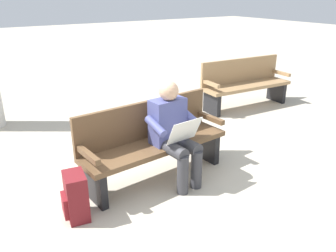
{
  "coord_description": "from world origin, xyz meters",
  "views": [
    {
      "loc": [
        1.82,
        3.07,
        2.09
      ],
      "look_at": [
        -0.07,
        0.15,
        0.7
      ],
      "focal_mm": 36.31,
      "sensor_mm": 36.0,
      "label": 1
    }
  ],
  "objects": [
    {
      "name": "ground_plane",
      "position": [
        0.0,
        0.0,
        0.0
      ],
      "size": [
        40.0,
        40.0,
        0.0
      ],
      "primitive_type": "plane",
      "color": "#B7AD99"
    },
    {
      "name": "bench_near",
      "position": [
        0.01,
        -0.07,
        0.46
      ],
      "size": [
        1.83,
        0.63,
        0.9
      ],
      "rotation": [
        0.0,
        0.0,
        0.09
      ],
      "color": "brown",
      "rests_on": "ground"
    },
    {
      "name": "person_seated",
      "position": [
        -0.14,
        0.15,
        0.63
      ],
      "size": [
        0.59,
        0.6,
        1.18
      ],
      "rotation": [
        0.0,
        0.0,
        0.09
      ],
      "color": "#474C84",
      "rests_on": "ground"
    },
    {
      "name": "backpack",
      "position": [
        1.06,
        0.24,
        0.24
      ],
      "size": [
        0.27,
        0.32,
        0.48
      ],
      "rotation": [
        0.0,
        0.0,
        4.57
      ],
      "color": "maroon",
      "rests_on": "ground"
    },
    {
      "name": "bench_far",
      "position": [
        -2.81,
        -1.41,
        0.46
      ],
      "size": [
        1.83,
        0.59,
        0.9
      ],
      "rotation": [
        0.0,
        0.0,
        -0.06
      ],
      "color": "#9E7A51",
      "rests_on": "ground"
    }
  ]
}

